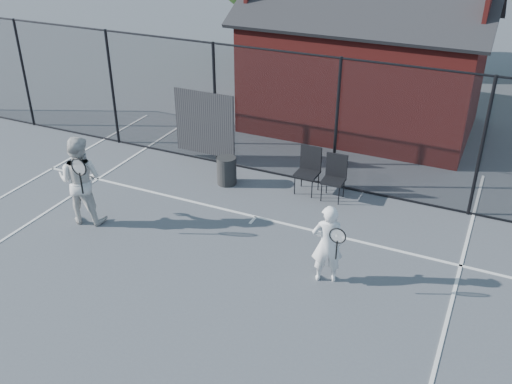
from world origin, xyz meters
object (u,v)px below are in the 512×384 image
at_px(chair_left, 307,172).
at_px(waste_bin, 227,171).
at_px(chair_right, 333,179).
at_px(player_back, 80,180).
at_px(player_front, 327,244).
at_px(clubhouse, 364,70).

distance_m(chair_left, waste_bin, 1.87).
bearing_deg(waste_bin, chair_right, 7.49).
bearing_deg(chair_left, player_back, -139.46).
height_order(player_back, chair_right, player_back).
relative_size(player_front, waste_bin, 2.25).
xyz_separation_m(player_front, chair_right, (-0.80, 2.84, -0.25)).
xyz_separation_m(clubhouse, player_front, (1.50, -7.42, -0.87)).
height_order(player_back, chair_left, player_back).
distance_m(player_back, chair_right, 5.28).
relative_size(player_front, player_back, 0.80).
height_order(player_front, waste_bin, player_front).
bearing_deg(chair_left, player_front, -62.67).
xyz_separation_m(clubhouse, chair_left, (0.06, -4.52, -1.10)).
xyz_separation_m(clubhouse, player_back, (-3.63, -7.57, -0.68)).
bearing_deg(waste_bin, player_front, -37.73).
bearing_deg(chair_right, clubhouse, 97.01).
bearing_deg(chair_right, chair_left, 173.23).
bearing_deg(player_back, chair_left, 39.56).
distance_m(clubhouse, player_front, 7.61).
bearing_deg(waste_bin, player_back, -125.08).
distance_m(chair_right, waste_bin, 2.47).
relative_size(chair_left, waste_bin, 1.56).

